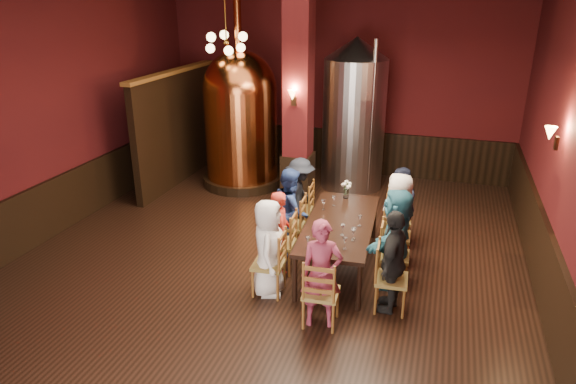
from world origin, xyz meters
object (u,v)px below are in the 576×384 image
(steel_vessel, at_px, (354,115))
(rose_vase, at_px, (346,187))
(person_1, at_px, (281,232))
(copper_kettle, at_px, (241,117))
(person_2, at_px, (291,211))
(dining_table, at_px, (340,226))
(person_0, at_px, (268,248))

(steel_vessel, xyz_separation_m, rose_vase, (0.39, -2.62, -0.64))
(person_1, bearing_deg, copper_kettle, 5.16)
(copper_kettle, xyz_separation_m, steel_vessel, (2.34, 0.59, 0.09))
(steel_vessel, relative_size, rose_vase, 10.37)
(copper_kettle, bearing_deg, person_2, -54.31)
(steel_vessel, distance_m, rose_vase, 2.73)
(dining_table, height_order, copper_kettle, copper_kettle)
(person_2, distance_m, steel_vessel, 3.47)
(dining_table, bearing_deg, rose_vase, 92.88)
(copper_kettle, relative_size, steel_vessel, 1.30)
(copper_kettle, height_order, rose_vase, copper_kettle)
(person_1, height_order, copper_kettle, copper_kettle)
(person_1, bearing_deg, dining_table, -90.72)
(dining_table, xyz_separation_m, steel_vessel, (-0.50, 3.61, 0.91))
(copper_kettle, bearing_deg, person_1, -59.41)
(steel_vessel, bearing_deg, copper_kettle, -165.85)
(person_0, distance_m, copper_kettle, 4.63)
(rose_vase, bearing_deg, person_0, -108.30)
(person_2, distance_m, copper_kettle, 3.47)
(dining_table, distance_m, person_2, 0.91)
(person_0, height_order, rose_vase, person_0)
(person_1, bearing_deg, rose_vase, -52.95)
(steel_vessel, bearing_deg, person_0, -93.56)
(copper_kettle, xyz_separation_m, rose_vase, (2.73, -2.03, -0.56))
(rose_vase, bearing_deg, dining_table, -83.63)
(steel_vessel, bearing_deg, person_2, -96.34)
(person_1, xyz_separation_m, copper_kettle, (-2.01, 3.40, 0.86))
(steel_vessel, height_order, rose_vase, steel_vessel)
(dining_table, bearing_deg, copper_kettle, 129.73)
(person_1, relative_size, rose_vase, 4.19)
(copper_kettle, relative_size, rose_vase, 13.44)
(person_1, distance_m, steel_vessel, 4.12)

